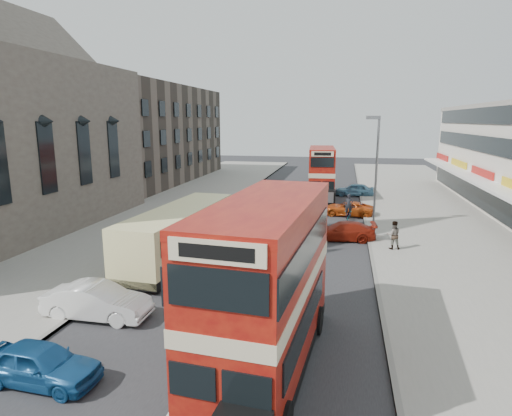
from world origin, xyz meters
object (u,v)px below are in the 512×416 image
Objects in this scene: street_lamp at (376,163)px; car_left_near at (40,364)px; car_left_front at (97,301)px; car_right_a at (343,231)px; bus_second at (322,172)px; pedestrian_near at (393,235)px; bus_main at (267,285)px; car_right_b at (347,209)px; cyclist at (349,211)px; car_right_c at (354,190)px; coach at (180,232)px.

street_lamp is 24.56m from car_left_near.
car_left_front is at bearing 12.66° from car_left_near.
street_lamp is at bearing 145.54° from car_right_a.
pedestrian_near is (5.34, -17.61, -1.58)m from bus_second.
bus_main reaches higher than car_right_b.
street_lamp is 0.83× the size of bus_main.
car_left_front reaches higher than car_right_b.
pedestrian_near is at bearing 20.96° from car_right_b.
car_left_front is 22.00m from cyclist.
street_lamp is 21.26m from car_left_front.
car_right_a is 17.53m from car_right_c.
car_right_a is at bearing -88.52° from cyclist.
coach reaches higher than cyclist.
bus_main is 14.95m from pedestrian_near.
coach reaches higher than car_left_near.
car_left_near is 4.38m from car_left_front.
pedestrian_near reaches higher than car_right_c.
car_right_c is at bearing -18.94° from car_left_front.
street_lamp reaches higher than car_left_front.
cyclist is (9.19, 23.94, 0.10)m from car_left_near.
car_right_b is at bearing -16.88° from car_left_near.
car_left_front is 23.52m from car_right_b.
car_right_a is 7.70m from car_right_b.
street_lamp is 5.93m from car_right_a.
bus_second is (-4.44, 12.09, -2.18)m from street_lamp.
bus_main is 23.68m from car_right_b.
coach reaches higher than car_right_b.
coach is (-6.71, -21.71, -0.97)m from bus_second.
car_right_c is 11.54m from cyclist.
car_right_a is at bearing -120.08° from street_lamp.
bus_second is at bearing -60.30° from car_right_c.
car_left_front is 17.23m from pedestrian_near.
car_right_c is (10.08, 23.47, -0.96)m from coach.
car_left_near is at bearing -14.33° from car_right_b.
car_left_front is at bearing -111.56° from cyclist.
bus_main reaches higher than coach.
car_left_front is 1.00× the size of car_right_a.
car_right_c is at bearing -91.71° from pedestrian_near.
car_right_a is (2.32, -15.74, -1.98)m from bus_second.
bus_main reaches higher than pedestrian_near.
bus_second reaches higher than cyclist.
car_left_near is 19.97m from pedestrian_near.
bus_second is at bearing 76.81° from coach.
cyclist is at bearing -79.05° from pedestrian_near.
car_left_near is (-6.53, -2.22, -2.16)m from bus_main.
bus_second is 2.43× the size of car_left_near.
cyclist reaches higher than car_left_near.
car_left_front is 32.90m from car_right_c.
bus_main reaches higher than car_left_front.
car_left_near is 2.12× the size of pedestrian_near.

